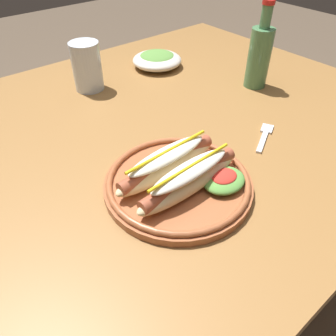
{
  "coord_description": "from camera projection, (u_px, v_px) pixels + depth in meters",
  "views": [
    {
      "loc": [
        -0.37,
        -0.55,
        1.18
      ],
      "look_at": [
        -0.06,
        -0.18,
        0.77
      ],
      "focal_mm": 35.55,
      "sensor_mm": 36.0,
      "label": 1
    }
  ],
  "objects": [
    {
      "name": "side_bowl",
      "position": [
        157.0,
        59.0,
        1.07
      ],
      "size": [
        0.16,
        0.16,
        0.05
      ],
      "color": "silver",
      "rests_on": "dining_table"
    },
    {
      "name": "glass_bottle",
      "position": [
        259.0,
        55.0,
        0.92
      ],
      "size": [
        0.06,
        0.06,
        0.23
      ],
      "color": "#4C7F51",
      "rests_on": "dining_table"
    },
    {
      "name": "ground_plane",
      "position": [
        150.0,
        294.0,
        1.27
      ],
      "size": [
        8.0,
        8.0,
        0.0
      ],
      "primitive_type": "plane",
      "color": "brown"
    },
    {
      "name": "fork",
      "position": [
        265.0,
        136.0,
        0.78
      ],
      "size": [
        0.12,
        0.07,
        0.0
      ],
      "rotation": [
        0.0,
        0.0,
        0.47
      ],
      "color": "silver",
      "rests_on": "dining_table"
    },
    {
      "name": "water_cup",
      "position": [
        87.0,
        66.0,
        0.92
      ],
      "size": [
        0.08,
        0.08,
        0.13
      ],
      "primitive_type": "cylinder",
      "color": "silver",
      "rests_on": "dining_table"
    },
    {
      "name": "dining_table",
      "position": [
        142.0,
        159.0,
        0.85
      ],
      "size": [
        1.42,
        1.03,
        0.74
      ],
      "color": "olive",
      "rests_on": "ground_plane"
    },
    {
      "name": "hot_dog_plate",
      "position": [
        180.0,
        178.0,
        0.63
      ],
      "size": [
        0.28,
        0.28,
        0.08
      ],
      "color": "#9E5633",
      "rests_on": "dining_table"
    }
  ]
}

